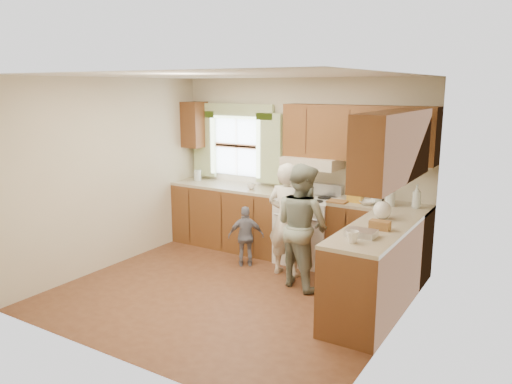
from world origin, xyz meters
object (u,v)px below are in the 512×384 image
Objects in this scene: woman_left at (287,220)px; woman_right at (302,226)px; stove at (308,229)px; child at (246,236)px.

woman_right is (0.32, -0.22, 0.02)m from woman_left.
stove is 0.86m from child.
woman_left is at bearing 146.18° from child.
child is at bearing 0.62° from woman_left.
stove reaches higher than child.
child is at bearing 7.35° from woman_right.
woman_left is 0.69m from child.
woman_right reaches higher than child.
stove is at bearing -48.95° from woman_right.
woman_left is (-0.02, -0.59, 0.26)m from stove.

